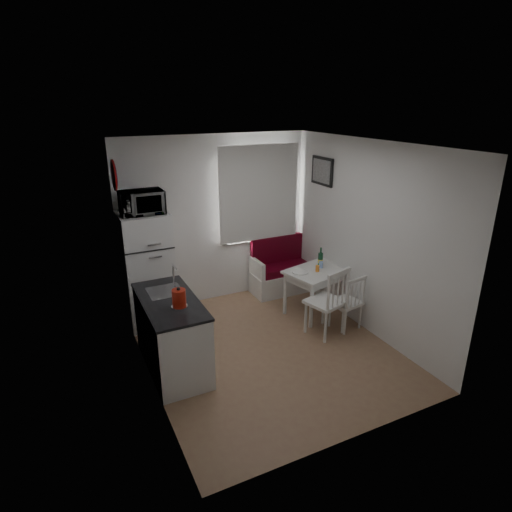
{
  "coord_description": "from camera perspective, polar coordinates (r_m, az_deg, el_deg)",
  "views": [
    {
      "loc": [
        -2.24,
        -4.28,
        3.07
      ],
      "look_at": [
        0.08,
        0.5,
        1.11
      ],
      "focal_mm": 30.0,
      "sensor_mm": 36.0,
      "label": 1
    }
  ],
  "objects": [
    {
      "name": "floor",
      "position": [
        5.72,
        1.48,
        -12.25
      ],
      "size": [
        3.0,
        3.5,
        0.02
      ],
      "primitive_type": "cube",
      "color": "#90664C",
      "rests_on": "ground"
    },
    {
      "name": "ceiling",
      "position": [
        4.85,
        1.76,
        14.67
      ],
      "size": [
        3.0,
        3.5,
        0.02
      ],
      "primitive_type": "cube",
      "color": "white",
      "rests_on": "wall_back"
    },
    {
      "name": "wall_back",
      "position": [
        6.66,
        -5.35,
        4.75
      ],
      "size": [
        3.0,
        0.02,
        2.6
      ],
      "primitive_type": "cube",
      "color": "white",
      "rests_on": "floor"
    },
    {
      "name": "wall_front",
      "position": [
        3.81,
        13.95,
        -8.1
      ],
      "size": [
        3.0,
        0.02,
        2.6
      ],
      "primitive_type": "cube",
      "color": "white",
      "rests_on": "floor"
    },
    {
      "name": "wall_left",
      "position": [
        4.68,
        -14.93,
        -2.68
      ],
      "size": [
        0.02,
        3.5,
        2.6
      ],
      "primitive_type": "cube",
      "color": "white",
      "rests_on": "floor"
    },
    {
      "name": "wall_right",
      "position": [
        5.95,
        14.56,
        2.25
      ],
      "size": [
        0.02,
        3.5,
        2.6
      ],
      "primitive_type": "cube",
      "color": "white",
      "rests_on": "floor"
    },
    {
      "name": "window",
      "position": [
        6.83,
        0.2,
        8.02
      ],
      "size": [
        1.22,
        0.06,
        1.47
      ],
      "primitive_type": "cube",
      "color": "white",
      "rests_on": "wall_back"
    },
    {
      "name": "curtain",
      "position": [
        6.76,
        0.46,
        8.32
      ],
      "size": [
        1.35,
        0.02,
        1.5
      ],
      "primitive_type": "cube",
      "color": "white",
      "rests_on": "wall_back"
    },
    {
      "name": "kitchen_counter",
      "position": [
        5.25,
        -11.19,
        -10.08
      ],
      "size": [
        0.62,
        1.32,
        1.16
      ],
      "color": "white",
      "rests_on": "floor"
    },
    {
      "name": "wall_sign",
      "position": [
        5.85,
        -18.34,
        10.18
      ],
      "size": [
        0.03,
        0.4,
        0.4
      ],
      "primitive_type": "cylinder",
      "rotation": [
        0.0,
        1.57,
        0.0
      ],
      "color": "navy",
      "rests_on": "wall_left"
    },
    {
      "name": "picture_frame",
      "position": [
        6.61,
        8.79,
        11.13
      ],
      "size": [
        0.04,
        0.52,
        0.42
      ],
      "primitive_type": "cube",
      "color": "black",
      "rests_on": "wall_right"
    },
    {
      "name": "bench",
      "position": [
        7.26,
        4.33,
        -2.18
      ],
      "size": [
        1.29,
        0.5,
        0.93
      ],
      "color": "white",
      "rests_on": "floor"
    },
    {
      "name": "dining_table",
      "position": [
        6.42,
        8.25,
        -2.47
      ],
      "size": [
        1.06,
        0.85,
        0.69
      ],
      "rotation": [
        0.0,
        0.0,
        0.24
      ],
      "color": "white",
      "rests_on": "floor"
    },
    {
      "name": "chair_left",
      "position": [
        5.79,
        9.88,
        -5.24
      ],
      "size": [
        0.57,
        0.55,
        0.53
      ],
      "rotation": [
        0.0,
        0.0,
        0.27
      ],
      "color": "white",
      "rests_on": "floor"
    },
    {
      "name": "chair_right",
      "position": [
        6.04,
        12.44,
        -5.44
      ],
      "size": [
        0.44,
        0.43,
        0.43
      ],
      "rotation": [
        0.0,
        0.0,
        0.18
      ],
      "color": "white",
      "rests_on": "floor"
    },
    {
      "name": "fridge",
      "position": [
        6.2,
        -14.29,
        -1.75
      ],
      "size": [
        0.65,
        0.65,
        1.63
      ],
      "primitive_type": "cube",
      "color": "white",
      "rests_on": "floor"
    },
    {
      "name": "microwave",
      "position": [
        5.86,
        -15.0,
        6.92
      ],
      "size": [
        0.56,
        0.38,
        0.31
      ],
      "primitive_type": "imported",
      "color": "white",
      "rests_on": "fridge"
    },
    {
      "name": "kettle",
      "position": [
        4.76,
        -10.22,
        -5.57
      ],
      "size": [
        0.18,
        0.18,
        0.24
      ],
      "primitive_type": "cylinder",
      "color": "#AB1D0D",
      "rests_on": "kitchen_counter"
    },
    {
      "name": "wine_bottle",
      "position": [
        6.46,
        8.6,
        -0.15
      ],
      "size": [
        0.07,
        0.07,
        0.3
      ],
      "primitive_type": null,
      "color": "#164427",
      "rests_on": "dining_table"
    },
    {
      "name": "drinking_glass_orange",
      "position": [
        6.3,
        8.18,
        -1.66
      ],
      "size": [
        0.06,
        0.06,
        0.09
      ],
      "primitive_type": "cylinder",
      "color": "orange",
      "rests_on": "dining_table"
    },
    {
      "name": "drinking_glass_blue",
      "position": [
        6.45,
        8.66,
        -1.14
      ],
      "size": [
        0.06,
        0.06,
        0.1
      ],
      "primitive_type": "cylinder",
      "color": "#8CAEEE",
      "rests_on": "dining_table"
    },
    {
      "name": "plate",
      "position": [
        6.24,
        5.9,
        -2.14
      ],
      "size": [
        0.24,
        0.24,
        0.02
      ],
      "primitive_type": "cylinder",
      "color": "white",
      "rests_on": "dining_table"
    }
  ]
}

